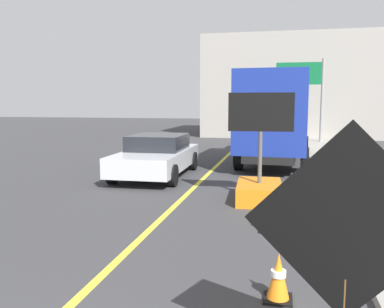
{
  "coord_description": "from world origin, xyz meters",
  "views": [
    {
      "loc": [
        2.47,
        -1.19,
        2.46
      ],
      "look_at": [
        1.2,
        4.55,
        1.72
      ],
      "focal_mm": 38.34,
      "sensor_mm": 36.0,
      "label": 1
    }
  ],
  "objects_px": {
    "pickup_car": "(157,155)",
    "traffic_cone_mid_lane": "(269,215)",
    "traffic_cone_near_sign": "(278,277)",
    "highway_guide_sign": "(309,86)",
    "roadwork_sign": "(348,228)",
    "arrow_board_trailer": "(259,182)",
    "box_truck": "(276,116)"
  },
  "relations": [
    {
      "from": "roadwork_sign",
      "to": "traffic_cone_mid_lane",
      "type": "distance_m",
      "value": 4.62
    },
    {
      "from": "arrow_board_trailer",
      "to": "box_truck",
      "type": "distance_m",
      "value": 6.75
    },
    {
      "from": "pickup_car",
      "to": "box_truck",
      "type": "bearing_deg",
      "value": 45.07
    },
    {
      "from": "arrow_board_trailer",
      "to": "traffic_cone_near_sign",
      "type": "xyz_separation_m",
      "value": [
        0.53,
        -5.24,
        -0.18
      ]
    },
    {
      "from": "roadwork_sign",
      "to": "traffic_cone_near_sign",
      "type": "bearing_deg",
      "value": 107.79
    },
    {
      "from": "highway_guide_sign",
      "to": "traffic_cone_near_sign",
      "type": "bearing_deg",
      "value": -94.09
    },
    {
      "from": "box_truck",
      "to": "traffic_cone_near_sign",
      "type": "height_order",
      "value": "box_truck"
    },
    {
      "from": "highway_guide_sign",
      "to": "pickup_car",
      "type": "bearing_deg",
      "value": -114.12
    },
    {
      "from": "arrow_board_trailer",
      "to": "pickup_car",
      "type": "height_order",
      "value": "arrow_board_trailer"
    },
    {
      "from": "arrow_board_trailer",
      "to": "traffic_cone_mid_lane",
      "type": "bearing_deg",
      "value": -82.67
    },
    {
      "from": "box_truck",
      "to": "traffic_cone_mid_lane",
      "type": "bearing_deg",
      "value": -89.64
    },
    {
      "from": "pickup_car",
      "to": "traffic_cone_near_sign",
      "type": "distance_m",
      "value": 9.0
    },
    {
      "from": "arrow_board_trailer",
      "to": "roadwork_sign",
      "type": "bearing_deg",
      "value": -81.29
    },
    {
      "from": "roadwork_sign",
      "to": "box_truck",
      "type": "distance_m",
      "value": 13.51
    },
    {
      "from": "arrow_board_trailer",
      "to": "traffic_cone_near_sign",
      "type": "relative_size",
      "value": 4.44
    },
    {
      "from": "pickup_car",
      "to": "traffic_cone_mid_lane",
      "type": "bearing_deg",
      "value": -53.53
    },
    {
      "from": "highway_guide_sign",
      "to": "traffic_cone_near_sign",
      "type": "height_order",
      "value": "highway_guide_sign"
    },
    {
      "from": "roadwork_sign",
      "to": "traffic_cone_near_sign",
      "type": "xyz_separation_m",
      "value": [
        -0.53,
        1.64,
        -1.17
      ]
    },
    {
      "from": "pickup_car",
      "to": "traffic_cone_near_sign",
      "type": "bearing_deg",
      "value": -63.0
    },
    {
      "from": "box_truck",
      "to": "traffic_cone_mid_lane",
      "type": "distance_m",
      "value": 9.2
    },
    {
      "from": "roadwork_sign",
      "to": "highway_guide_sign",
      "type": "bearing_deg",
      "value": 87.59
    },
    {
      "from": "highway_guide_sign",
      "to": "traffic_cone_near_sign",
      "type": "xyz_separation_m",
      "value": [
        -1.46,
        -20.38,
        -3.12
      ]
    },
    {
      "from": "box_truck",
      "to": "traffic_cone_near_sign",
      "type": "distance_m",
      "value": 11.95
    },
    {
      "from": "roadwork_sign",
      "to": "arrow_board_trailer",
      "type": "bearing_deg",
      "value": 98.71
    },
    {
      "from": "traffic_cone_near_sign",
      "to": "traffic_cone_mid_lane",
      "type": "xyz_separation_m",
      "value": [
        -0.21,
        2.77,
        0.02
      ]
    },
    {
      "from": "box_truck",
      "to": "pickup_car",
      "type": "height_order",
      "value": "box_truck"
    },
    {
      "from": "roadwork_sign",
      "to": "box_truck",
      "type": "relative_size",
      "value": 0.3
    },
    {
      "from": "arrow_board_trailer",
      "to": "traffic_cone_mid_lane",
      "type": "distance_m",
      "value": 2.49
    },
    {
      "from": "box_truck",
      "to": "traffic_cone_near_sign",
      "type": "bearing_deg",
      "value": -88.71
    },
    {
      "from": "box_truck",
      "to": "traffic_cone_mid_lane",
      "type": "relative_size",
      "value": 11.79
    },
    {
      "from": "pickup_car",
      "to": "highway_guide_sign",
      "type": "relative_size",
      "value": 0.93
    },
    {
      "from": "pickup_car",
      "to": "arrow_board_trailer",
      "type": "bearing_deg",
      "value": -37.93
    }
  ]
}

